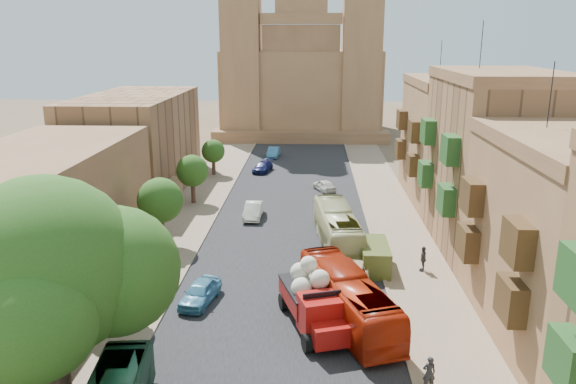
# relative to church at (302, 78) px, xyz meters

# --- Properties ---
(road_surface) EXTENTS (14.00, 140.00, 0.01)m
(road_surface) POSITION_rel_church_xyz_m (0.00, -48.61, -9.51)
(road_surface) COLOR black
(road_surface) RESTS_ON ground
(sidewalk_east) EXTENTS (5.00, 140.00, 0.01)m
(sidewalk_east) POSITION_rel_church_xyz_m (9.50, -48.61, -9.51)
(sidewalk_east) COLOR #7E6853
(sidewalk_east) RESTS_ON ground
(sidewalk_west) EXTENTS (5.00, 140.00, 0.01)m
(sidewalk_west) POSITION_rel_church_xyz_m (-9.50, -48.61, -9.51)
(sidewalk_west) COLOR #7E6853
(sidewalk_west) RESTS_ON ground
(kerb_east) EXTENTS (0.25, 140.00, 0.12)m
(kerb_east) POSITION_rel_church_xyz_m (7.00, -48.61, -9.46)
(kerb_east) COLOR #7E6853
(kerb_east) RESTS_ON ground
(kerb_west) EXTENTS (0.25, 140.00, 0.12)m
(kerb_west) POSITION_rel_church_xyz_m (-7.00, -48.61, -9.46)
(kerb_west) COLOR #7E6853
(kerb_west) RESTS_ON ground
(townhouse_b) EXTENTS (9.00, 14.00, 14.90)m
(townhouse_b) POSITION_rel_church_xyz_m (15.95, -67.61, -3.86)
(townhouse_b) COLOR brown
(townhouse_b) RESTS_ON ground
(townhouse_c) EXTENTS (9.00, 14.00, 17.40)m
(townhouse_c) POSITION_rel_church_xyz_m (15.95, -53.61, -2.61)
(townhouse_c) COLOR #906441
(townhouse_c) RESTS_ON ground
(townhouse_d) EXTENTS (9.00, 14.00, 15.90)m
(townhouse_d) POSITION_rel_church_xyz_m (15.95, -39.61, -3.36)
(townhouse_d) COLOR brown
(townhouse_d) RESTS_ON ground
(west_wall) EXTENTS (1.00, 40.00, 1.80)m
(west_wall) POSITION_rel_church_xyz_m (-12.50, -58.61, -8.62)
(west_wall) COLOR brown
(west_wall) RESTS_ON ground
(west_building_low) EXTENTS (10.00, 28.00, 8.40)m
(west_building_low) POSITION_rel_church_xyz_m (-18.00, -60.61, -5.32)
(west_building_low) COLOR brown
(west_building_low) RESTS_ON ground
(west_building_mid) EXTENTS (10.00, 22.00, 10.00)m
(west_building_mid) POSITION_rel_church_xyz_m (-18.00, -34.61, -4.52)
(west_building_mid) COLOR #906441
(west_building_mid) RESTS_ON ground
(church) EXTENTS (28.00, 22.50, 36.30)m
(church) POSITION_rel_church_xyz_m (0.00, 0.00, 0.00)
(church) COLOR brown
(church) RESTS_ON ground
(ficus_tree) EXTENTS (10.63, 9.78, 10.63)m
(ficus_tree) POSITION_rel_church_xyz_m (-9.41, -74.61, -3.23)
(ficus_tree) COLOR #3D291E
(ficus_tree) RESTS_ON ground
(street_tree_a) EXTENTS (3.56, 3.56, 5.47)m
(street_tree_a) POSITION_rel_church_xyz_m (-10.00, -66.61, -5.85)
(street_tree_a) COLOR #3D291E
(street_tree_a) RESTS_ON ground
(street_tree_b) EXTENTS (3.61, 3.61, 5.56)m
(street_tree_b) POSITION_rel_church_xyz_m (-10.00, -54.61, -5.79)
(street_tree_b) COLOR #3D291E
(street_tree_b) RESTS_ON ground
(street_tree_c) EXTENTS (3.20, 3.20, 4.91)m
(street_tree_c) POSITION_rel_church_xyz_m (-10.00, -42.61, -6.23)
(street_tree_c) COLOR #3D291E
(street_tree_c) RESTS_ON ground
(street_tree_d) EXTENTS (2.80, 2.80, 4.31)m
(street_tree_d) POSITION_rel_church_xyz_m (-10.00, -30.61, -6.64)
(street_tree_d) COLOR #3D291E
(street_tree_d) RESTS_ON ground
(red_truck) EXTENTS (4.38, 7.12, 3.93)m
(red_truck) POSITION_rel_church_xyz_m (2.11, -67.27, -7.79)
(red_truck) COLOR #9C100C
(red_truck) RESTS_ON ground
(olive_pickup) EXTENTS (2.08, 4.51, 1.86)m
(olive_pickup) POSITION_rel_church_xyz_m (6.50, -58.61, -8.61)
(olive_pickup) COLOR #495620
(olive_pickup) RESTS_ON ground
(bus_red_east) EXTENTS (5.89, 11.01, 3.00)m
(bus_red_east) POSITION_rel_church_xyz_m (4.08, -66.54, -8.01)
(bus_red_east) COLOR #B0240B
(bus_red_east) RESTS_ON ground
(bus_cream_east) EXTENTS (3.75, 11.23, 3.07)m
(bus_cream_east) POSITION_rel_church_xyz_m (4.00, -54.17, -7.98)
(bus_cream_east) COLOR beige
(bus_cream_east) RESTS_ON ground
(car_blue_a) EXTENTS (2.46, 4.38, 1.41)m
(car_blue_a) POSITION_rel_church_xyz_m (-5.00, -64.56, -8.81)
(car_blue_a) COLOR teal
(car_blue_a) RESTS_ON ground
(car_white_a) EXTENTS (1.55, 4.32, 1.42)m
(car_white_a) POSITION_rel_church_xyz_m (-3.45, -47.31, -8.81)
(car_white_a) COLOR white
(car_white_a) RESTS_ON ground
(car_cream) EXTENTS (3.14, 5.19, 1.35)m
(car_cream) POSITION_rel_church_xyz_m (5.00, -60.33, -8.84)
(car_cream) COLOR beige
(car_cream) RESTS_ON ground
(car_dkblue) EXTENTS (2.63, 4.54, 1.24)m
(car_dkblue) POSITION_rel_church_xyz_m (-4.18, -28.87, -8.90)
(car_dkblue) COLOR #0F1447
(car_dkblue) RESTS_ON ground
(car_white_b) EXTENTS (2.83, 4.01, 1.27)m
(car_white_b) POSITION_rel_church_xyz_m (3.28, -37.58, -8.88)
(car_white_b) COLOR silver
(car_white_b) RESTS_ON ground
(car_blue_b) EXTENTS (1.70, 4.24, 1.37)m
(car_blue_b) POSITION_rel_church_xyz_m (-3.48, -19.95, -8.83)
(car_blue_b) COLOR teal
(car_blue_b) RESTS_ON ground
(pedestrian_a) EXTENTS (0.67, 0.48, 1.73)m
(pedestrian_a) POSITION_rel_church_xyz_m (7.57, -73.03, -8.65)
(pedestrian_a) COLOR black
(pedestrian_a) RESTS_ON ground
(pedestrian_c) EXTENTS (0.69, 1.16, 1.86)m
(pedestrian_c) POSITION_rel_church_xyz_m (9.92, -58.92, -8.59)
(pedestrian_c) COLOR #373738
(pedestrian_c) RESTS_ON ground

